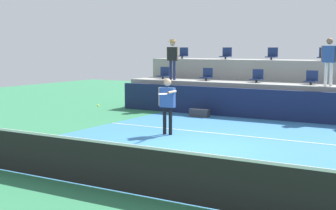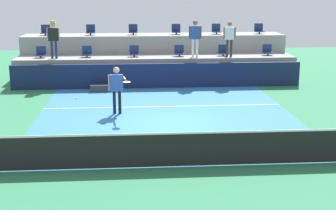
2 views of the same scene
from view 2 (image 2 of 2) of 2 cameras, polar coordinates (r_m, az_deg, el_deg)
name	(u,v)px [view 2 (image 2 of 2)]	position (r m, az deg, el deg)	size (l,w,h in m)	color
ground_plane	(168,124)	(16.34, 0.02, -2.21)	(40.00, 40.00, 0.00)	#2D754C
court_inner_paint	(166,116)	(17.31, -0.24, -1.30)	(9.00, 10.00, 0.01)	teal
court_service_line	(163,106)	(18.66, -0.56, -0.18)	(9.00, 0.06, 0.00)	white
tennis_net	(181,148)	(12.39, 1.47, -5.04)	(10.48, 0.08, 1.07)	black
sponsor_backboard	(158,76)	(22.06, -1.20, 3.43)	(13.00, 0.16, 1.10)	#141E42
seating_tier_lower	(156,69)	(23.33, -1.39, 4.18)	(13.00, 1.80, 1.25)	gray
seating_tier_upper	(154,55)	(25.04, -1.62, 5.81)	(13.00, 1.80, 2.10)	gray
stadium_chair_lower_far_left	(41,53)	(23.46, -14.56, 5.87)	(0.44, 0.40, 0.52)	#2D2D33
stadium_chair_lower_left	(87,53)	(23.19, -9.42, 6.04)	(0.44, 0.40, 0.52)	#2D2D33
stadium_chair_lower_mid_left	(134,52)	(23.10, -3.95, 6.16)	(0.44, 0.40, 0.52)	#2D2D33
stadium_chair_lower_mid_right	(179,52)	(23.22, 1.32, 6.23)	(0.44, 0.40, 0.52)	#2D2D33
stadium_chair_lower_right	(223,51)	(23.52, 6.42, 6.24)	(0.44, 0.40, 0.52)	#2D2D33
stadium_chair_lower_far_right	(267,51)	(24.02, 11.49, 6.21)	(0.44, 0.40, 0.52)	#2D2D33
stadium_chair_upper_far_left	(45,31)	(25.14, -14.06, 8.35)	(0.44, 0.40, 0.52)	#2D2D33
stadium_chair_upper_left	(91,31)	(24.87, -8.98, 8.53)	(0.44, 0.40, 0.52)	#2D2D33
stadium_chair_upper_mid_left	(133,30)	(24.80, -4.07, 8.65)	(0.44, 0.40, 0.52)	#2D2D33
stadium_chair_upper_mid_right	(176,30)	(24.91, 0.96, 8.70)	(0.44, 0.40, 0.52)	#2D2D33
stadium_chair_upper_right	(216,30)	(25.18, 5.63, 8.70)	(0.44, 0.40, 0.52)	#2D2D33
stadium_chair_upper_far_right	(259,29)	(25.66, 10.53, 8.62)	(0.44, 0.40, 0.52)	#2D2D33
tennis_player	(117,86)	(17.47, -5.95, 2.27)	(0.81, 1.17, 1.70)	black
spectator_with_hat	(53,36)	(22.89, -13.20, 7.86)	(0.58, 0.42, 1.71)	navy
spectator_leaning_on_rail	(195,35)	(22.83, 3.17, 8.15)	(0.60, 0.27, 1.71)	white
spectator_in_grey	(230,36)	(23.10, 7.17, 7.99)	(0.57, 0.28, 1.63)	#2D2D33
tennis_ball	(76,98)	(15.88, -10.61, 0.76)	(0.07, 0.07, 0.07)	#CCE033
equipment_bag	(99,88)	(21.48, -7.99, 1.93)	(0.76, 0.28, 0.30)	#333338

